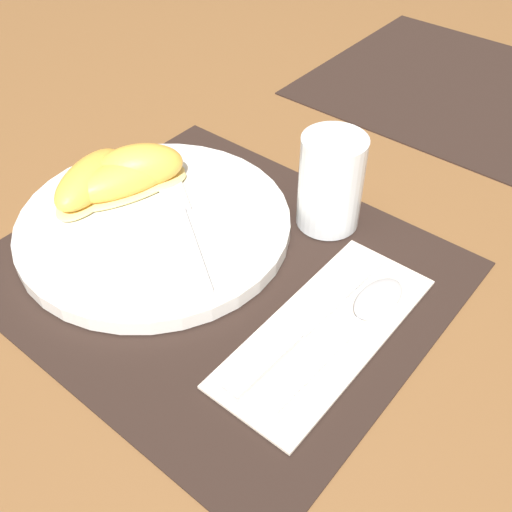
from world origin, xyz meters
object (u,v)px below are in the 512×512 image
object	(u,v)px
citrus_wedge_0	(141,168)
citrus_wedge_2	(90,181)
plate	(157,223)
knife	(307,322)
fork	(180,216)
juice_glass	(330,187)
spoon	(363,314)
citrus_wedge_1	(128,178)

from	to	relation	value
citrus_wedge_0	citrus_wedge_2	bearing A→B (deg)	-121.22
plate	citrus_wedge_0	bearing A→B (deg)	149.39
knife	fork	size ratio (longest dim) A/B	1.20
plate	knife	bearing A→B (deg)	-2.70
juice_glass	knife	size ratio (longest dim) A/B	0.48
knife	spoon	distance (m)	0.05
citrus_wedge_0	citrus_wedge_1	bearing A→B (deg)	-93.27
knife	citrus_wedge_1	size ratio (longest dim) A/B	1.48
spoon	citrus_wedge_1	distance (m)	0.29
fork	plate	bearing A→B (deg)	-143.07
fork	knife	bearing A→B (deg)	-7.75
fork	citrus_wedge_1	xyz separation A→B (m)	(-0.07, -0.00, 0.01)
knife	spoon	bearing A→B (deg)	48.04
plate	juice_glass	distance (m)	0.18
spoon	fork	world-z (taller)	fork
knife	juice_glass	bearing A→B (deg)	117.57
spoon	citrus_wedge_1	xyz separation A→B (m)	(-0.29, -0.01, 0.02)
plate	fork	world-z (taller)	fork
spoon	citrus_wedge_2	distance (m)	0.32
plate	fork	size ratio (longest dim) A/B	1.60
fork	citrus_wedge_0	distance (m)	0.08
citrus_wedge_1	citrus_wedge_2	bearing A→B (deg)	-133.58
spoon	fork	distance (m)	0.21
spoon	juice_glass	bearing A→B (deg)	137.33
plate	fork	bearing A→B (deg)	36.93
juice_glass	citrus_wedge_1	world-z (taller)	juice_glass
knife	fork	distance (m)	0.18
juice_glass	fork	bearing A→B (deg)	-135.33
citrus_wedge_1	juice_glass	bearing A→B (deg)	30.71
spoon	citrus_wedge_1	world-z (taller)	citrus_wedge_1
citrus_wedge_2	citrus_wedge_1	bearing A→B (deg)	46.42
juice_glass	citrus_wedge_0	world-z (taller)	juice_glass
juice_glass	citrus_wedge_0	size ratio (longest dim) A/B	0.94
juice_glass	citrus_wedge_2	world-z (taller)	juice_glass
knife	fork	world-z (taller)	fork
fork	citrus_wedge_1	distance (m)	0.08
citrus_wedge_0	citrus_wedge_2	xyz separation A→B (m)	(-0.03, -0.05, -0.00)
plate	juice_glass	xyz separation A→B (m)	(0.13, 0.12, 0.04)
juice_glass	spoon	distance (m)	0.14
juice_glass	knife	xyz separation A→B (m)	(0.07, -0.13, -0.04)
fork	citrus_wedge_0	bearing A→B (deg)	167.10
spoon	citrus_wedge_0	xyz separation A→B (m)	(-0.28, 0.00, 0.03)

